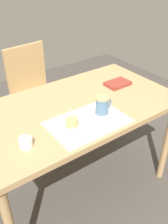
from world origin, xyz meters
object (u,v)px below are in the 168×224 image
at_px(pastry_plate, 72,126).
at_px(coffee_mug, 102,105).
at_px(wooden_chair, 35,92).
at_px(pastry, 72,122).
at_px(small_book, 118,83).
at_px(dining_table, 75,115).
at_px(sugar_bowl, 26,143).

xyz_separation_m(pastry_plate, coffee_mug, (0.23, 0.01, 0.05)).
distance_m(wooden_chair, pastry, 1.02).
xyz_separation_m(coffee_mug, small_book, (0.34, 0.23, -0.05)).
height_order(dining_table, pastry_plate, pastry_plate).
xyz_separation_m(dining_table, coffee_mug, (0.08, -0.18, 0.14)).
bearing_deg(coffee_mug, pastry, -176.48).
bearing_deg(dining_table, sugar_bowl, -155.82).
xyz_separation_m(dining_table, wooden_chair, (0.07, 0.76, -0.18)).
bearing_deg(pastry_plate, sugar_bowl, 179.35).
distance_m(dining_table, coffee_mug, 0.24).
height_order(pastry_plate, small_book, small_book).
relative_size(pastry_plate, coffee_mug, 1.43).
bearing_deg(sugar_bowl, dining_table, 24.18).
height_order(coffee_mug, sugar_bowl, coffee_mug).
bearing_deg(pastry_plate, dining_table, 52.58).
bearing_deg(pastry, wooden_chair, 77.16).
distance_m(dining_table, wooden_chair, 0.78).
xyz_separation_m(sugar_bowl, small_book, (0.85, 0.24, -0.01)).
bearing_deg(sugar_bowl, small_book, 16.07).
distance_m(dining_table, pastry, 0.27).
height_order(pastry, coffee_mug, coffee_mug).
relative_size(dining_table, coffee_mug, 12.01).
distance_m(dining_table, small_book, 0.43).
distance_m(pastry_plate, small_book, 0.62).
height_order(pastry_plate, coffee_mug, coffee_mug).
bearing_deg(wooden_chair, dining_table, 78.77).
xyz_separation_m(wooden_chair, sugar_bowl, (-0.50, -0.95, 0.28)).
relative_size(wooden_chair, small_book, 5.06).
height_order(wooden_chair, pastry_plate, wooden_chair).
bearing_deg(sugar_bowl, pastry_plate, -0.65).
xyz_separation_m(dining_table, pastry, (-0.15, -0.19, 0.12)).
relative_size(pastry_plate, small_book, 0.90).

